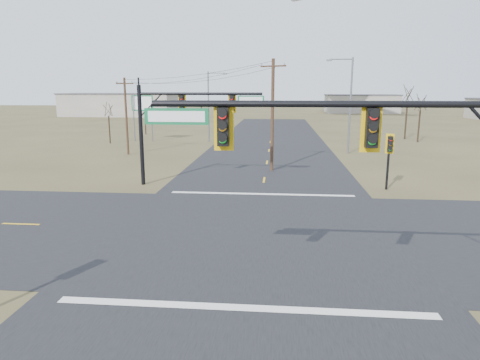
# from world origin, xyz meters

# --- Properties ---
(ground) EXTENTS (320.00, 320.00, 0.00)m
(ground) POSITION_xyz_m (0.00, 0.00, 0.00)
(ground) COLOR brown
(ground) RESTS_ON ground
(road_ew) EXTENTS (160.00, 14.00, 0.02)m
(road_ew) POSITION_xyz_m (0.00, 0.00, 0.01)
(road_ew) COLOR black
(road_ew) RESTS_ON ground
(road_ns) EXTENTS (14.00, 160.00, 0.02)m
(road_ns) POSITION_xyz_m (0.00, 0.00, 0.01)
(road_ns) COLOR black
(road_ns) RESTS_ON ground
(stop_bar_near) EXTENTS (12.00, 0.40, 0.01)m
(stop_bar_near) POSITION_xyz_m (0.00, -7.50, 0.03)
(stop_bar_near) COLOR silver
(stop_bar_near) RESTS_ON road_ns
(stop_bar_far) EXTENTS (12.00, 0.40, 0.01)m
(stop_bar_far) POSITION_xyz_m (0.00, 7.50, 0.03)
(stop_bar_far) COLOR silver
(stop_bar_far) RESTS_ON road_ns
(mast_arm_near) EXTENTS (10.34, 0.41, 6.98)m
(mast_arm_near) POSITION_xyz_m (3.75, -8.07, 5.09)
(mast_arm_near) COLOR black
(mast_arm_near) RESTS_ON ground
(mast_arm_far) EXTENTS (8.84, 0.45, 7.06)m
(mast_arm_far) POSITION_xyz_m (-5.72, 9.78, 5.10)
(mast_arm_far) COLOR black
(mast_arm_far) RESTS_ON ground
(pedestal_signal_ne) EXTENTS (0.67, 0.58, 3.88)m
(pedestal_signal_ne) POSITION_xyz_m (8.49, 9.52, 2.88)
(pedestal_signal_ne) COLOR black
(pedestal_signal_ne) RESTS_ON ground
(utility_pole_near) EXTENTS (2.10, 1.04, 9.19)m
(utility_pole_near) POSITION_xyz_m (0.50, 15.94, 4.79)
(utility_pole_near) COLOR #432D1C
(utility_pole_near) RESTS_ON ground
(utility_pole_far) EXTENTS (1.94, 0.40, 7.94)m
(utility_pole_far) POSITION_xyz_m (-14.81, 23.87, 4.18)
(utility_pole_far) COLOR #432D1C
(utility_pole_far) RESTS_ON ground
(highway_sign) EXTENTS (3.12, 0.88, 6.00)m
(highway_sign) POSITION_xyz_m (-16.76, 35.36, 4.25)
(highway_sign) COLOR slate
(highway_sign) RESTS_ON ground
(streetlight_a) EXTENTS (2.79, 0.31, 10.01)m
(streetlight_a) POSITION_xyz_m (8.31, 26.78, 5.62)
(streetlight_a) COLOR slate
(streetlight_a) RESTS_ON ground
(streetlight_c) EXTENTS (2.52, 0.36, 9.00)m
(streetlight_c) POSITION_xyz_m (-7.91, 35.93, 5.05)
(streetlight_c) COLOR slate
(streetlight_c) RESTS_ON ground
(bare_tree_a) EXTENTS (2.42, 2.42, 5.47)m
(bare_tree_a) POSITION_xyz_m (-20.39, 32.92, 4.33)
(bare_tree_a) COLOR black
(bare_tree_a) RESTS_ON ground
(bare_tree_b) EXTENTS (3.12, 3.12, 6.15)m
(bare_tree_b) POSITION_xyz_m (-19.24, 44.22, 4.92)
(bare_tree_b) COLOR black
(bare_tree_b) RESTS_ON ground
(bare_tree_c) EXTENTS (3.21, 3.21, 6.59)m
(bare_tree_c) POSITION_xyz_m (19.16, 37.69, 5.17)
(bare_tree_c) COLOR black
(bare_tree_c) RESTS_ON ground
(bare_tree_d) EXTENTS (3.78, 3.78, 7.76)m
(bare_tree_d) POSITION_xyz_m (18.46, 41.11, 6.25)
(bare_tree_d) COLOR black
(bare_tree_d) RESTS_ON ground
(warehouse_left) EXTENTS (28.00, 14.00, 5.50)m
(warehouse_left) POSITION_xyz_m (-40.00, 90.00, 2.75)
(warehouse_left) COLOR #A59F92
(warehouse_left) RESTS_ON ground
(warehouse_mid) EXTENTS (20.00, 12.00, 5.00)m
(warehouse_mid) POSITION_xyz_m (25.00, 110.00, 2.50)
(warehouse_mid) COLOR #A59F92
(warehouse_mid) RESTS_ON ground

